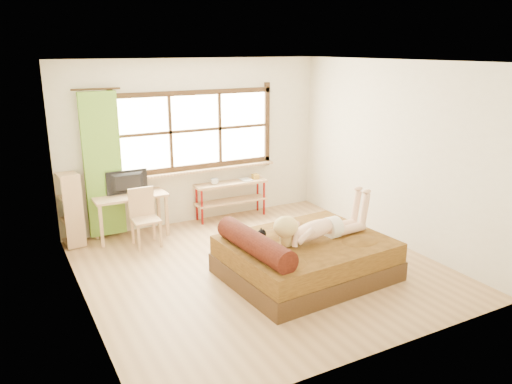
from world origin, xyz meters
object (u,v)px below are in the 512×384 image
bed (303,257)px  desk (130,201)px  pipe_shelf (232,191)px  chair (144,214)px  kitten (253,238)px  bookshelf (70,208)px  woman (319,217)px

bed → desk: 2.92m
pipe_shelf → chair: bearing=-162.0°
kitten → chair: bearing=108.1°
pipe_shelf → bookshelf: bookshelf is taller
woman → kitten: (-0.87, 0.15, -0.18)m
woman → desk: bearing=121.4°
chair → bookshelf: size_ratio=0.78×
bed → pipe_shelf: 2.58m
desk → bookshelf: bearing=169.4°
bed → pipe_shelf: (0.21, 2.56, 0.19)m
woman → desk: woman is taller
bookshelf → chair: bearing=-33.1°
pipe_shelf → desk: bearing=-174.5°
woman → kitten: woman is taller
woman → chair: bearing=124.3°
woman → bookshelf: bookshelf is taller
bed → desk: bearing=118.7°
desk → pipe_shelf: 1.79m
desk → bookshelf: size_ratio=1.00×
kitten → desk: (-0.90, 2.34, -0.03)m
bed → woman: size_ratio=1.50×
pipe_shelf → bookshelf: size_ratio=1.16×
bed → bookshelf: 3.57m
bed → desk: size_ratio=1.91×
kitten → pipe_shelf: kitten is taller
bed → kitten: (-0.67, 0.10, 0.35)m
pipe_shelf → bed: bearing=-93.0°
chair → bookshelf: 1.09m
kitten → pipe_shelf: 2.62m
woman → bookshelf: (-2.63, 2.64, -0.24)m
bed → pipe_shelf: bearing=81.3°
kitten → pipe_shelf: (0.88, 2.46, -0.16)m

